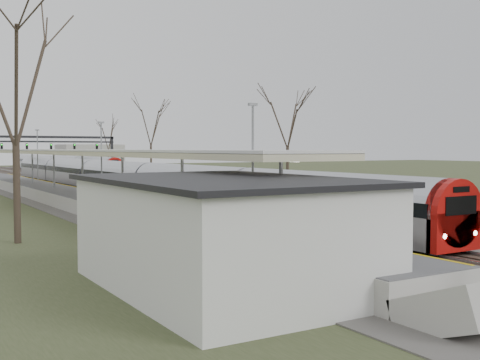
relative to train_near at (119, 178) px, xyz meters
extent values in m
cube|color=#474442|center=(2.50, 9.91, -1.43)|extent=(24.00, 160.00, 0.10)
cube|color=#4C3828|center=(-3.50, 9.91, -1.39)|extent=(2.60, 160.00, 0.06)
cube|color=gray|center=(-4.22, 9.91, -1.32)|extent=(0.07, 160.00, 0.12)
cube|color=gray|center=(-2.78, 9.91, -1.32)|extent=(0.07, 160.00, 0.12)
cube|color=#4C3828|center=(0.00, 9.91, -1.39)|extent=(2.60, 160.00, 0.06)
cube|color=gray|center=(-0.72, 9.91, -1.32)|extent=(0.07, 160.00, 0.12)
cube|color=gray|center=(0.72, 9.91, -1.32)|extent=(0.07, 160.00, 0.12)
cube|color=#4C3828|center=(3.50, 9.91, -1.39)|extent=(2.60, 160.00, 0.06)
cube|color=gray|center=(2.78, 9.91, -1.32)|extent=(0.07, 160.00, 0.12)
cube|color=gray|center=(4.22, 9.91, -1.32)|extent=(0.07, 160.00, 0.12)
cube|color=#4C3828|center=(7.00, 9.91, -1.39)|extent=(2.60, 160.00, 0.06)
cube|color=gray|center=(6.28, 9.91, -1.32)|extent=(0.07, 160.00, 0.12)
cube|color=gray|center=(7.72, 9.91, -1.32)|extent=(0.07, 160.00, 0.12)
cube|color=#4C3828|center=(10.50, 9.91, -1.39)|extent=(2.60, 160.00, 0.06)
cube|color=gray|center=(9.78, 9.91, -1.32)|extent=(0.07, 160.00, 0.12)
cube|color=gray|center=(11.22, 9.91, -1.32)|extent=(0.07, 160.00, 0.12)
cube|color=#9E9B93|center=(-6.55, -7.59, -0.98)|extent=(3.50, 69.00, 1.00)
cylinder|color=slate|center=(-6.55, -35.09, 1.02)|extent=(0.14, 0.14, 3.00)
cylinder|color=slate|center=(-6.55, -27.09, 1.02)|extent=(0.14, 0.14, 3.00)
cylinder|color=slate|center=(-6.55, -19.09, 1.02)|extent=(0.14, 0.14, 3.00)
cylinder|color=slate|center=(-6.55, -11.09, 1.02)|extent=(0.14, 0.14, 3.00)
cylinder|color=slate|center=(-6.55, -3.09, 1.02)|extent=(0.14, 0.14, 3.00)
cylinder|color=slate|center=(-6.55, 4.91, 1.02)|extent=(0.14, 0.14, 3.00)
cube|color=silver|center=(-6.55, -12.09, 2.57)|extent=(4.10, 50.00, 0.12)
cube|color=beige|center=(-6.55, -12.09, 2.40)|extent=(4.10, 50.00, 0.25)
cube|color=silver|center=(-10.00, -37.09, 0.12)|extent=(6.00, 9.00, 3.20)
cube|color=black|center=(13.00, 39.91, 1.52)|extent=(0.35, 0.35, 6.00)
cube|color=black|center=(2.75, 39.91, 4.42)|extent=(21.00, 0.35, 0.35)
cube|color=black|center=(2.75, 39.91, 3.72)|extent=(21.00, 0.25, 0.25)
cube|color=black|center=(-3.50, 39.71, 3.02)|extent=(0.32, 0.22, 0.85)
sphere|color=#0CFF19|center=(-3.50, 39.57, 3.27)|extent=(0.16, 0.16, 0.16)
cube|color=black|center=(0.00, 39.71, 3.02)|extent=(0.32, 0.22, 0.85)
sphere|color=#0CFF19|center=(0.00, 39.57, 3.27)|extent=(0.16, 0.16, 0.16)
cube|color=black|center=(3.50, 39.71, 3.02)|extent=(0.32, 0.22, 0.85)
sphere|color=#0CFF19|center=(3.50, 39.57, 3.27)|extent=(0.16, 0.16, 0.16)
cube|color=black|center=(7.00, 39.71, 3.02)|extent=(0.32, 0.22, 0.85)
sphere|color=#0CFF19|center=(7.00, 39.57, 3.27)|extent=(0.16, 0.16, 0.16)
cube|color=black|center=(10.50, 39.71, 3.02)|extent=(0.32, 0.22, 0.85)
sphere|color=#0CFF19|center=(10.50, 39.57, 3.27)|extent=(0.16, 0.16, 0.16)
cylinder|color=#2D231C|center=(-13.50, -25.09, 0.77)|extent=(0.30, 0.30, 4.50)
cylinder|color=#2D231C|center=(16.50, -3.09, 0.77)|extent=(0.30, 0.30, 4.50)
cube|color=#A2A4AC|center=(0.00, 0.24, -0.38)|extent=(2.55, 75.00, 1.60)
cylinder|color=#A2A4AC|center=(0.00, 0.24, 0.27)|extent=(2.60, 74.70, 2.60)
cube|color=black|center=(0.00, 0.24, 0.37)|extent=(2.62, 74.40, 0.55)
cube|color=#A40C09|center=(0.00, -37.16, -0.43)|extent=(2.55, 0.50, 1.50)
cylinder|color=#A40C09|center=(0.00, -37.11, 0.27)|extent=(2.60, 0.60, 2.60)
cube|color=black|center=(0.00, -37.38, 0.57)|extent=(1.70, 0.12, 0.70)
sphere|color=white|center=(-0.85, -37.36, -0.53)|extent=(0.22, 0.22, 0.22)
sphere|color=white|center=(0.85, -37.36, -0.53)|extent=(0.22, 0.22, 0.22)
cube|color=black|center=(0.00, 0.24, -1.30)|extent=(1.80, 74.00, 0.35)
cube|color=#A2A4AC|center=(7.00, 51.28, -0.38)|extent=(2.55, 60.00, 1.60)
cylinder|color=#A2A4AC|center=(7.00, 51.28, 0.27)|extent=(2.60, 59.70, 2.60)
cube|color=black|center=(7.00, 51.28, 0.37)|extent=(2.62, 59.40, 0.55)
cube|color=#A40C09|center=(7.00, 21.38, -0.43)|extent=(2.55, 0.50, 1.50)
cylinder|color=#A40C09|center=(7.00, 21.43, 0.27)|extent=(2.60, 0.60, 2.60)
cube|color=black|center=(7.00, 21.16, 0.57)|extent=(1.70, 0.12, 0.70)
sphere|color=white|center=(6.15, 21.18, -0.53)|extent=(0.22, 0.22, 0.22)
sphere|color=white|center=(7.85, 21.18, -0.53)|extent=(0.22, 0.22, 0.22)
cube|color=black|center=(7.00, 51.28, -1.30)|extent=(1.80, 59.00, 0.35)
imported|color=#28364F|center=(-5.38, -37.87, 0.46)|extent=(0.62, 0.78, 1.89)
camera|label=1|loc=(-18.53, -52.31, 2.69)|focal=45.00mm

